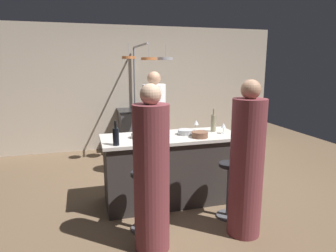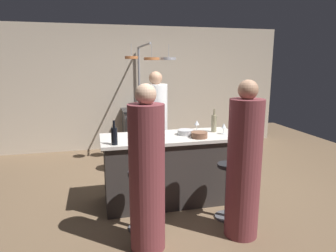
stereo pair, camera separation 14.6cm
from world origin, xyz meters
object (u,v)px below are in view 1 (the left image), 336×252
(bar_stool_right, at_px, (229,187))
(guest_left, at_px, (152,176))
(pepper_mill, at_px, (154,133))
(wine_bottle_dark, at_px, (116,136))
(stove_range, at_px, (138,130))
(wine_glass_by_chef, at_px, (223,126))
(potted_plant, at_px, (238,146))
(mixing_bowl_ceramic, at_px, (138,135))
(bar_stool_left, at_px, (143,198))
(mixing_bowl_wooden, at_px, (200,135))
(mixing_bowl_steel, at_px, (186,132))
(guest_right, at_px, (247,165))
(wine_bottle_green, at_px, (160,129))
(chef, at_px, (154,130))
(wine_bottle_white, at_px, (213,123))
(wine_glass_near_left_guest, at_px, (196,123))

(bar_stool_right, height_order, guest_left, guest_left)
(pepper_mill, distance_m, wine_bottle_dark, 0.47)
(stove_range, bearing_deg, wine_glass_by_chef, -74.32)
(potted_plant, bearing_deg, mixing_bowl_ceramic, -149.63)
(bar_stool_left, xyz_separation_m, mixing_bowl_ceramic, (0.07, 0.63, 0.56))
(wine_glass_by_chef, relative_size, mixing_bowl_wooden, 0.70)
(potted_plant, xyz_separation_m, mixing_bowl_steel, (-1.49, -1.24, 0.64))
(potted_plant, distance_m, wine_bottle_dark, 2.96)
(guest_right, xyz_separation_m, wine_bottle_green, (-0.70, 0.91, 0.24))
(guest_left, bearing_deg, chef, 75.65)
(potted_plant, bearing_deg, bar_stool_left, -139.55)
(stove_range, xyz_separation_m, potted_plant, (1.70, -1.19, -0.15))
(guest_right, relative_size, wine_bottle_white, 5.26)
(bar_stool_left, bearing_deg, chef, 71.81)
(guest_right, distance_m, wine_glass_near_left_guest, 1.23)
(pepper_mill, xyz_separation_m, wine_bottle_white, (0.90, 0.28, 0.02))
(guest_right, distance_m, pepper_mill, 1.14)
(wine_bottle_green, bearing_deg, wine_glass_by_chef, -0.24)
(wine_bottle_white, xyz_separation_m, mixing_bowl_steel, (-0.43, -0.07, -0.09))
(stove_range, distance_m, wine_bottle_dark, 2.87)
(potted_plant, height_order, wine_bottle_dark, wine_bottle_dark)
(wine_glass_near_left_guest, height_order, wine_glass_by_chef, same)
(wine_glass_near_left_guest, bearing_deg, guest_left, -127.76)
(wine_glass_by_chef, relative_size, mixing_bowl_ceramic, 0.85)
(bar_stool_right, bearing_deg, wine_glass_by_chef, 72.51)
(bar_stool_right, bearing_deg, chef, 110.41)
(chef, xyz_separation_m, bar_stool_right, (0.55, -1.49, -0.42))
(wine_glass_by_chef, height_order, mixing_bowl_wooden, wine_glass_by_chef)
(wine_bottle_green, bearing_deg, bar_stool_left, -121.69)
(stove_range, relative_size, pepper_mill, 4.24)
(wine_bottle_dark, bearing_deg, wine_glass_near_left_guest, 22.28)
(wine_bottle_dark, relative_size, mixing_bowl_steel, 1.38)
(mixing_bowl_steel, bearing_deg, wine_glass_by_chef, -9.74)
(wine_glass_near_left_guest, bearing_deg, guest_right, -85.30)
(chef, xyz_separation_m, mixing_bowl_ceramic, (-0.42, -0.86, 0.14))
(chef, bearing_deg, wine_bottle_green, -98.99)
(wine_bottle_green, bearing_deg, guest_right, -52.71)
(chef, height_order, guest_right, chef)
(pepper_mill, bearing_deg, guest_left, -105.64)
(bar_stool_left, distance_m, mixing_bowl_steel, 1.10)
(wine_bottle_white, distance_m, wine_bottle_green, 0.81)
(chef, relative_size, bar_stool_right, 2.51)
(guest_right, height_order, potted_plant, guest_right)
(pepper_mill, relative_size, mixing_bowl_steel, 1.01)
(chef, height_order, wine_bottle_green, chef)
(wine_glass_near_left_guest, xyz_separation_m, wine_glass_by_chef, (0.28, -0.29, 0.00))
(bar_stool_left, height_order, mixing_bowl_wooden, mixing_bowl_wooden)
(mixing_bowl_wooden, bearing_deg, wine_glass_by_chef, 16.62)
(wine_bottle_white, xyz_separation_m, wine_glass_by_chef, (0.08, -0.16, -0.02))
(wine_bottle_white, relative_size, mixing_bowl_wooden, 1.53)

